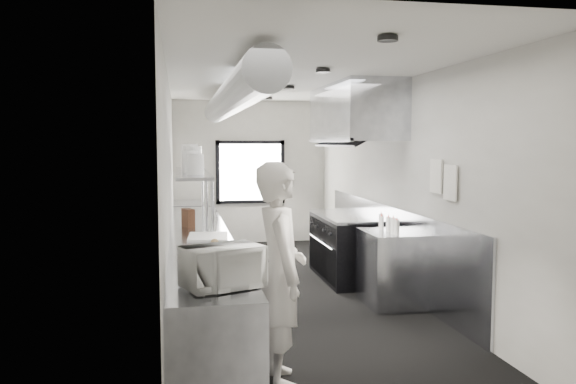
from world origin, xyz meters
name	(u,v)px	position (x,y,z in m)	size (l,w,h in m)	color
floor	(288,294)	(0.00, 0.00, 0.00)	(3.00, 8.00, 0.01)	black
ceiling	(288,78)	(0.00, 0.00, 2.80)	(3.00, 8.00, 0.01)	silver
wall_back	(250,172)	(0.00, 4.00, 1.40)	(3.00, 0.02, 2.80)	silver
wall_front	(412,238)	(0.00, -4.00, 1.40)	(3.00, 0.02, 2.80)	silver
wall_left	(170,189)	(-1.50, 0.00, 1.40)	(0.02, 8.00, 2.80)	silver
wall_right	(398,186)	(1.50, 0.00, 1.40)	(0.02, 8.00, 2.80)	silver
wall_cladding	(388,245)	(1.48, 0.30, 0.55)	(0.03, 5.50, 1.10)	#969AA4
hvac_duct	(230,99)	(-0.70, 0.40, 2.55)	(0.40, 0.40, 6.40)	gray
service_window	(251,172)	(0.00, 3.96, 1.40)	(1.36, 0.05, 1.25)	white
exhaust_hood	(354,114)	(1.10, 0.70, 2.39)	(0.81, 2.20, 0.88)	#969AA4
prep_counter	(201,272)	(-1.15, -0.50, 0.45)	(0.70, 6.00, 0.90)	#969AA4
pass_shelf	(193,174)	(-1.19, 1.00, 1.54)	(0.45, 3.00, 0.68)	#969AA4
range	(349,246)	(1.04, 0.70, 0.47)	(0.88, 1.60, 0.94)	black
bottle_station	(392,268)	(1.15, -0.70, 0.45)	(0.65, 0.80, 0.90)	#969AA4
far_work_table	(193,227)	(-1.15, 3.20, 0.45)	(0.70, 1.20, 0.90)	#969AA4
notice_sheet_a	(436,176)	(1.47, -1.20, 1.60)	(0.02, 0.28, 0.38)	white
notice_sheet_b	(450,183)	(1.47, -1.55, 1.55)	(0.02, 0.28, 0.38)	white
line_cook	(280,273)	(-0.58, -2.70, 0.91)	(0.67, 0.44, 1.82)	silver
microwave	(222,267)	(-1.08, -3.03, 1.06)	(0.52, 0.40, 0.31)	white
deli_tub_a	(192,273)	(-1.29, -2.76, 0.95)	(0.15, 0.15, 0.11)	#A6B2A3
deli_tub_b	(190,268)	(-1.31, -2.53, 0.95)	(0.14, 0.14, 0.10)	#A6B2A3
newspaper	(214,251)	(-1.05, -1.56, 0.90)	(0.31, 0.38, 0.01)	silver
small_plate	(215,248)	(-1.04, -1.42, 0.91)	(0.17, 0.17, 0.01)	white
pastry	(215,243)	(-1.04, -1.42, 0.96)	(0.09, 0.09, 0.09)	tan
cutting_board	(208,236)	(-1.07, -0.71, 0.91)	(0.44, 0.59, 0.02)	white
knife_block	(188,218)	(-1.28, 0.16, 1.02)	(0.10, 0.21, 0.23)	brown
plate_stack_a	(195,164)	(-1.17, 0.25, 1.70)	(0.22, 0.22, 0.26)	white
plate_stack_b	(191,161)	(-1.22, 0.76, 1.72)	(0.23, 0.23, 0.30)	white
plate_stack_c	(193,159)	(-1.19, 1.07, 1.75)	(0.25, 0.25, 0.36)	white
plate_stack_d	(190,157)	(-1.22, 1.58, 1.76)	(0.25, 0.25, 0.39)	white
squeeze_bottle_a	(397,227)	(1.11, -0.96, 0.99)	(0.06, 0.06, 0.18)	white
squeeze_bottle_b	(393,226)	(1.09, -0.89, 1.00)	(0.06, 0.06, 0.19)	white
squeeze_bottle_c	(388,224)	(1.10, -0.71, 0.99)	(0.06, 0.06, 0.18)	white
squeeze_bottle_d	(381,223)	(1.07, -0.54, 0.99)	(0.06, 0.06, 0.17)	white
squeeze_bottle_e	(381,221)	(1.12, -0.39, 0.99)	(0.06, 0.06, 0.17)	white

